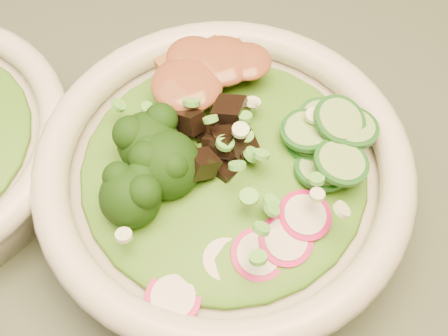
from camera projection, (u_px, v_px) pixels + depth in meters
dining_table at (103, 298)px, 0.56m from camera, size 1.20×0.80×0.75m
salad_bowl at (224, 182)px, 0.45m from camera, size 0.27×0.27×0.07m
lettuce_bed at (224, 167)px, 0.43m from camera, size 0.20×0.20×0.02m
broccoli_florets at (134, 178)px, 0.41m from camera, size 0.09×0.08×0.04m
radish_slices at (254, 249)px, 0.40m from camera, size 0.11×0.06×0.02m
cucumber_slices at (314, 140)px, 0.43m from camera, size 0.08×0.08×0.04m
mushroom_heap at (220, 142)px, 0.43m from camera, size 0.08×0.08×0.04m
tofu_cubes at (205, 87)px, 0.45m from camera, size 0.10×0.08×0.04m
peanut_sauce at (204, 76)px, 0.44m from camera, size 0.07×0.06×0.02m
scallion_garnish at (224, 149)px, 0.41m from camera, size 0.19×0.19×0.02m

